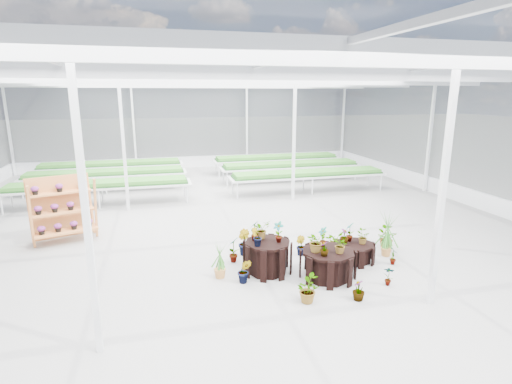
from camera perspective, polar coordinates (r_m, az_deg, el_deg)
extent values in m
plane|color=gray|center=(10.87, -2.80, -7.38)|extent=(24.00, 24.00, 0.00)
cylinder|color=black|center=(9.10, 1.64, -9.25)|extent=(1.42, 1.42, 0.73)
cylinder|color=black|center=(8.99, 10.20, -10.12)|extent=(1.51, 1.51, 0.63)
cylinder|color=black|center=(10.02, 13.80, -8.32)|extent=(1.09, 1.09, 0.44)
imported|color=#367829|center=(8.95, -0.21, -5.49)|extent=(0.30, 0.30, 0.49)
imported|color=#367829|center=(8.87, 3.22, -5.71)|extent=(0.29, 0.30, 0.48)
imported|color=#367829|center=(9.09, 0.77, -5.37)|extent=(0.47, 0.44, 0.42)
imported|color=#367829|center=(8.64, 0.07, -6.46)|extent=(0.25, 0.21, 0.42)
imported|color=#367829|center=(8.70, 8.60, -6.97)|extent=(0.53, 0.50, 0.47)
imported|color=#367829|center=(8.72, 12.01, -7.46)|extent=(0.36, 0.39, 0.36)
imported|color=#367829|center=(9.01, 9.52, -6.30)|extent=(0.17, 0.25, 0.46)
imported|color=#367829|center=(8.53, 9.75, -7.97)|extent=(0.25, 0.25, 0.32)
imported|color=#367829|center=(9.81, 12.49, -6.21)|extent=(0.29, 0.29, 0.37)
imported|color=#367829|center=(9.92, 14.91, -6.20)|extent=(0.39, 0.41, 0.34)
imported|color=#367829|center=(9.99, 13.24, -5.54)|extent=(0.29, 0.31, 0.48)
imported|color=#367829|center=(8.65, -1.65, -11.21)|extent=(0.36, 0.32, 0.54)
imported|color=#367829|center=(9.65, -3.25, -8.15)|extent=(0.39, 0.41, 0.65)
imported|color=#367829|center=(7.99, 7.23, -13.63)|extent=(0.44, 0.50, 0.53)
imported|color=#367829|center=(8.25, 14.45, -13.39)|extent=(0.34, 0.34, 0.44)
imported|color=#367829|center=(9.01, 18.42, -11.30)|extent=(0.27, 0.26, 0.43)
imported|color=#367829|center=(10.06, 19.04, -8.58)|extent=(0.21, 0.27, 0.45)
imported|color=#367829|center=(10.98, 17.97, -6.27)|extent=(0.61, 0.65, 0.57)
imported|color=#367829|center=(10.48, 11.14, -6.89)|extent=(0.64, 0.62, 0.54)
imported|color=#367829|center=(10.12, 6.34, -7.61)|extent=(0.26, 0.31, 0.49)
imported|color=#367829|center=(10.06, -1.79, -7.18)|extent=(0.36, 0.41, 0.65)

